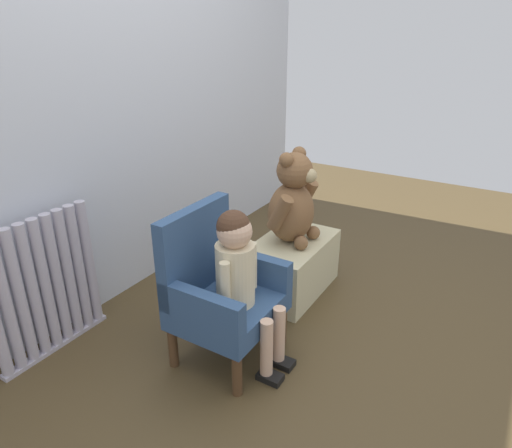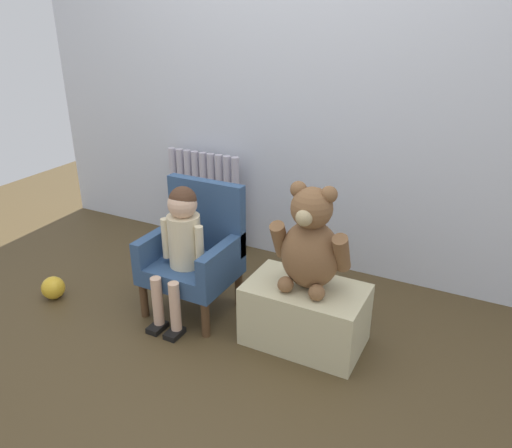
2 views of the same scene
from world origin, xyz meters
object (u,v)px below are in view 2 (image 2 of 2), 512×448
object	(u,v)px
child_figure	(181,236)
large_teddy_bear	(310,244)
child_armchair	(195,251)
low_bench	(305,315)
toy_ball	(53,288)
radiator	(205,200)

from	to	relation	value
child_figure	large_teddy_bear	xyz separation A→B (m)	(0.67, 0.09, 0.07)
child_armchair	low_bench	xyz separation A→B (m)	(0.66, -0.03, -0.18)
child_armchair	toy_ball	xyz separation A→B (m)	(-0.78, -0.32, -0.27)
large_teddy_bear	toy_ball	xyz separation A→B (m)	(-1.45, -0.30, -0.48)
child_figure	low_bench	xyz separation A→B (m)	(0.66, 0.08, -0.32)
toy_ball	large_teddy_bear	bearing A→B (deg)	11.72
child_figure	child_armchair	bearing A→B (deg)	90.00
radiator	toy_ball	world-z (taller)	radiator
low_bench	child_armchair	bearing A→B (deg)	177.01
child_armchair	low_bench	bearing A→B (deg)	-2.99
radiator	child_armchair	world-z (taller)	child_armchair
radiator	toy_ball	distance (m)	1.12
radiator	child_armchair	distance (m)	0.79
toy_ball	radiator	bearing A→B (deg)	68.91
child_armchair	large_teddy_bear	world-z (taller)	large_teddy_bear
child_figure	low_bench	bearing A→B (deg)	6.96
low_bench	toy_ball	bearing A→B (deg)	-168.64
low_bench	large_teddy_bear	world-z (taller)	large_teddy_bear
child_armchair	child_figure	world-z (taller)	child_figure
child_figure	large_teddy_bear	world-z (taller)	large_teddy_bear
child_armchair	large_teddy_bear	bearing A→B (deg)	-2.02
radiator	large_teddy_bear	bearing A→B (deg)	-34.09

